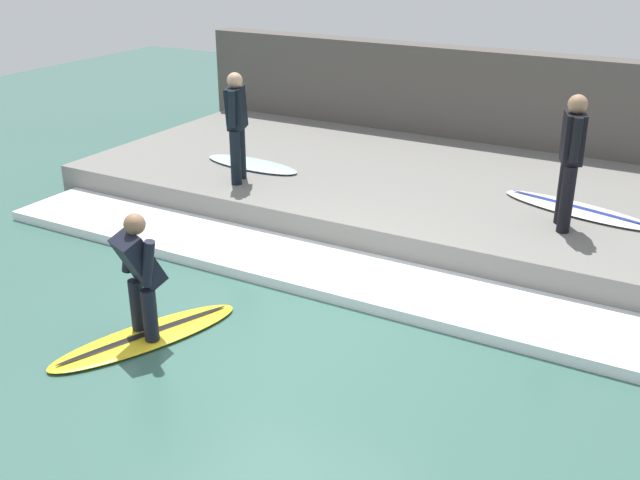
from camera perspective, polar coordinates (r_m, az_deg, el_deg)
The scene contains 10 objects.
ground_plane at distance 7.82m, azimuth -2.71°, elevation -6.60°, with size 28.00×28.00×0.00m, color #386056.
concrete_ledge at distance 11.08m, azimuth 8.49°, elevation 3.57°, with size 4.40×10.39×0.43m, color slate.
back_wall at distance 13.11m, azimuth 12.69°, elevation 9.75°, with size 0.50×10.91×1.94m, color #544F49.
wave_foam_crest at distance 8.77m, azimuth 1.69°, elevation -2.65°, with size 1.19×9.87×0.13m, color white.
surfboard_riding at distance 7.78m, azimuth -13.09°, elevation -7.17°, with size 2.09×1.25×0.07m.
surfer_riding at distance 7.44m, azimuth -13.60°, elevation -2.21°, with size 0.53×0.58×1.29m.
surfer_waiting_near at distance 10.62m, azimuth -6.38°, elevation 8.97°, with size 0.50×0.36×1.55m.
surfboard_waiting_near at distance 11.52m, azimuth -5.21°, elevation 5.78°, with size 0.66×1.69×0.06m.
surfer_waiting_far at distance 9.32m, azimuth 18.57°, elevation 6.17°, with size 0.53×0.34×1.63m.
surfboard_waiting_far at distance 10.18m, azimuth 19.05°, elevation 2.22°, with size 1.02×2.13×0.07m.
Camera 1 is at (-5.73, -3.66, 3.87)m, focal length 42.00 mm.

